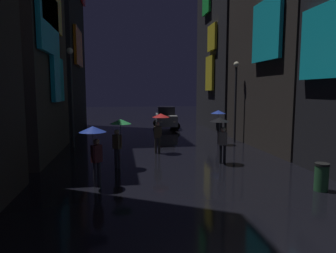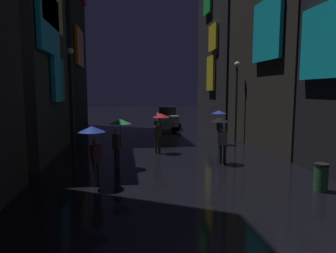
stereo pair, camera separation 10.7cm
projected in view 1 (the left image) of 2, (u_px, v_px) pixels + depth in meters
name	position (u px, v px, depth m)	size (l,w,h in m)	color
building_left_mid	(11.00, 30.00, 14.61)	(4.25, 7.21, 12.41)	#33302D
building_right_far	(232.00, 20.00, 26.04)	(4.25, 8.54, 18.86)	#232328
pedestrian_foreground_left_black	(221.00, 127.00, 13.45)	(0.90, 0.90, 2.12)	black
pedestrian_near_crossing_green	(119.00, 130.00, 12.59)	(0.90, 0.90, 2.12)	#2D2D38
pedestrian_far_right_red	(160.00, 122.00, 15.69)	(0.90, 0.90, 2.12)	#38332D
pedestrian_midstreet_left_blue	(219.00, 118.00, 18.33)	(0.90, 0.90, 2.12)	#2D2D38
pedestrian_foreground_right_blue	(94.00, 139.00, 10.10)	(0.90, 0.90, 2.12)	#2D2D38
car_distant	(166.00, 118.00, 26.59)	(2.48, 4.26, 1.92)	#99999E
streetlamp_right_far	(236.00, 92.00, 18.92)	(0.36, 0.36, 5.12)	#2D2D33
streetlamp_left_far	(71.00, 86.00, 17.17)	(0.36, 0.36, 5.73)	#2D2D33
trash_bin	(321.00, 177.00, 9.87)	(0.46, 0.46, 0.93)	#265933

